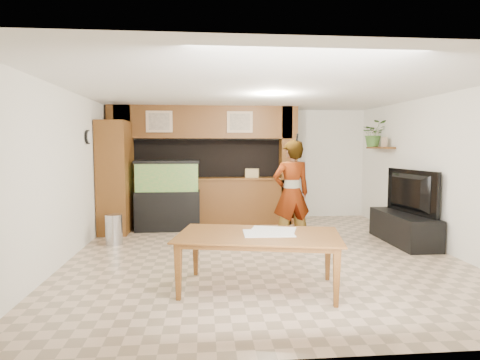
{
  "coord_description": "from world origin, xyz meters",
  "views": [
    {
      "loc": [
        -0.93,
        -6.35,
        1.76
      ],
      "look_at": [
        -0.3,
        0.6,
        1.15
      ],
      "focal_mm": 30.0,
      "sensor_mm": 36.0,
      "label": 1
    }
  ],
  "objects": [
    {
      "name": "floor",
      "position": [
        0.0,
        0.0,
        0.0
      ],
      "size": [
        6.5,
        6.5,
        0.0
      ],
      "primitive_type": "plane",
      "color": "tan",
      "rests_on": "ground"
    },
    {
      "name": "ceiling",
      "position": [
        0.0,
        0.0,
        2.6
      ],
      "size": [
        6.5,
        6.5,
        0.0
      ],
      "primitive_type": "plane",
      "color": "white",
      "rests_on": "wall_back"
    },
    {
      "name": "wall_back",
      "position": [
        0.0,
        3.25,
        1.3
      ],
      "size": [
        6.0,
        0.0,
        6.0
      ],
      "primitive_type": "plane",
      "rotation": [
        1.57,
        0.0,
        0.0
      ],
      "color": "white",
      "rests_on": "floor"
    },
    {
      "name": "wall_left",
      "position": [
        -3.0,
        0.0,
        1.3
      ],
      "size": [
        0.0,
        6.5,
        6.5
      ],
      "primitive_type": "plane",
      "rotation": [
        1.57,
        0.0,
        1.57
      ],
      "color": "white",
      "rests_on": "floor"
    },
    {
      "name": "wall_right",
      "position": [
        3.0,
        0.0,
        1.3
      ],
      "size": [
        0.0,
        6.5,
        6.5
      ],
      "primitive_type": "plane",
      "rotation": [
        1.57,
        0.0,
        -1.57
      ],
      "color": "white",
      "rests_on": "floor"
    },
    {
      "name": "partition",
      "position": [
        -0.95,
        2.64,
        1.31
      ],
      "size": [
        4.2,
        0.99,
        2.6
      ],
      "color": "brown",
      "rests_on": "floor"
    },
    {
      "name": "wall_clock",
      "position": [
        -2.97,
        1.0,
        1.9
      ],
      "size": [
        0.05,
        0.25,
        0.25
      ],
      "color": "black",
      "rests_on": "wall_left"
    },
    {
      "name": "wall_shelf",
      "position": [
        2.85,
        1.95,
        1.7
      ],
      "size": [
        0.25,
        0.9,
        0.04
      ],
      "primitive_type": "cube",
      "color": "brown",
      "rests_on": "wall_right"
    },
    {
      "name": "pantry_cabinet",
      "position": [
        -2.7,
        1.85,
        1.12
      ],
      "size": [
        0.56,
        0.91,
        2.24
      ],
      "primitive_type": "cube",
      "color": "brown",
      "rests_on": "floor"
    },
    {
      "name": "trash_can",
      "position": [
        -2.52,
        0.8,
        0.27
      ],
      "size": [
        0.29,
        0.29,
        0.54
      ],
      "primitive_type": "cylinder",
      "color": "#B2B2B7",
      "rests_on": "floor"
    },
    {
      "name": "aquarium",
      "position": [
        -1.67,
        1.95,
        0.71
      ],
      "size": [
        1.31,
        0.49,
        1.45
      ],
      "rotation": [
        0.0,
        0.0,
        -0.0
      ],
      "color": "black",
      "rests_on": "floor"
    },
    {
      "name": "tv_stand",
      "position": [
        2.65,
        0.45,
        0.27
      ],
      "size": [
        0.59,
        1.6,
        0.53
      ],
      "primitive_type": "cube",
      "color": "black",
      "rests_on": "floor"
    },
    {
      "name": "television",
      "position": [
        2.65,
        0.45,
        0.93
      ],
      "size": [
        0.37,
        1.38,
        0.79
      ],
      "primitive_type": "imported",
      "rotation": [
        0.0,
        0.0,
        1.71
      ],
      "color": "black",
      "rests_on": "tv_stand"
    },
    {
      "name": "photo_frame",
      "position": [
        2.85,
        1.77,
        1.82
      ],
      "size": [
        0.07,
        0.16,
        0.21
      ],
      "primitive_type": "cube",
      "rotation": [
        0.0,
        0.0,
        0.24
      ],
      "color": "tan",
      "rests_on": "wall_shelf"
    },
    {
      "name": "potted_plant",
      "position": [
        2.82,
        2.23,
        2.01
      ],
      "size": [
        0.59,
        0.53,
        0.58
      ],
      "primitive_type": "imported",
      "rotation": [
        0.0,
        0.0,
        -0.18
      ],
      "color": "#406C2B",
      "rests_on": "wall_shelf"
    },
    {
      "name": "person",
      "position": [
        0.58,
        0.41,
        0.92
      ],
      "size": [
        0.74,
        0.55,
        1.85
      ],
      "primitive_type": "imported",
      "rotation": [
        0.0,
        0.0,
        3.32
      ],
      "color": "#957551",
      "rests_on": "floor"
    },
    {
      "name": "microphone",
      "position": [
        0.63,
        0.25,
        1.88
      ],
      "size": [
        0.03,
        0.09,
        0.15
      ],
      "primitive_type": "cylinder",
      "rotation": [
        0.44,
        0.0,
        0.0
      ],
      "color": "black",
      "rests_on": "person"
    },
    {
      "name": "dining_table",
      "position": [
        -0.28,
        -1.66,
        0.34
      ],
      "size": [
        2.13,
        1.46,
        0.69
      ],
      "primitive_type": "imported",
      "rotation": [
        0.0,
        0.0,
        -0.2
      ],
      "color": "brown",
      "rests_on": "floor"
    },
    {
      "name": "newspaper_a",
      "position": [
        -0.15,
        -1.6,
        0.69
      ],
      "size": [
        0.61,
        0.46,
        0.01
      ],
      "primitive_type": "cube",
      "rotation": [
        0.0,
        0.0,
        -0.03
      ],
      "color": "silver",
      "rests_on": "dining_table"
    },
    {
      "name": "newspaper_b",
      "position": [
        -0.06,
        -1.42,
        0.69
      ],
      "size": [
        0.65,
        0.55,
        0.01
      ],
      "primitive_type": "cube",
      "rotation": [
        0.0,
        0.0,
        -0.3
      ],
      "color": "silver",
      "rests_on": "dining_table"
    },
    {
      "name": "counter_box",
      "position": [
        0.14,
        2.45,
        1.14
      ],
      "size": [
        0.33,
        0.26,
        0.2
      ],
      "primitive_type": "cube",
      "rotation": [
        0.0,
        0.0,
        -0.22
      ],
      "color": "tan",
      "rests_on": "partition"
    }
  ]
}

